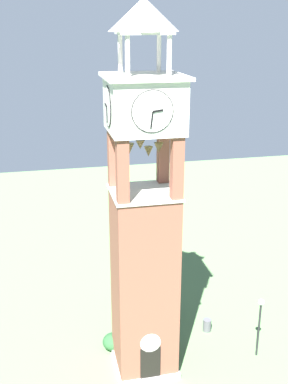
# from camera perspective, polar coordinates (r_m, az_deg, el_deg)

# --- Properties ---
(ground) EXTENTS (80.00, 80.00, 0.00)m
(ground) POSITION_cam_1_polar(r_m,az_deg,el_deg) (29.06, 0.00, -19.76)
(ground) COLOR #517547
(clock_tower) EXTENTS (3.76, 3.76, 19.72)m
(clock_tower) POSITION_cam_1_polar(r_m,az_deg,el_deg) (24.75, 0.00, -5.11)
(clock_tower) COLOR brown
(clock_tower) RESTS_ON ground
(lamp_post) EXTENTS (0.36, 0.36, 3.75)m
(lamp_post) POSITION_cam_1_polar(r_m,az_deg,el_deg) (28.85, 13.67, -14.28)
(lamp_post) COLOR black
(lamp_post) RESTS_ON ground
(trash_bin) EXTENTS (0.52, 0.52, 0.80)m
(trash_bin) POSITION_cam_1_polar(r_m,az_deg,el_deg) (31.53, 7.54, -15.48)
(trash_bin) COLOR #4C4C51
(trash_bin) RESTS_ON ground
(shrub_left_of_tower) EXTENTS (1.27, 1.27, 0.97)m
(shrub_left_of_tower) POSITION_cam_1_polar(r_m,az_deg,el_deg) (29.85, -3.69, -17.40)
(shrub_left_of_tower) COLOR #234C28
(shrub_left_of_tower) RESTS_ON ground
(shrub_behind_bench) EXTENTS (1.20, 1.20, 0.67)m
(shrub_behind_bench) POSITION_cam_1_polar(r_m,az_deg,el_deg) (32.68, 2.50, -14.06)
(shrub_behind_bench) COLOR #234C28
(shrub_behind_bench) RESTS_ON ground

